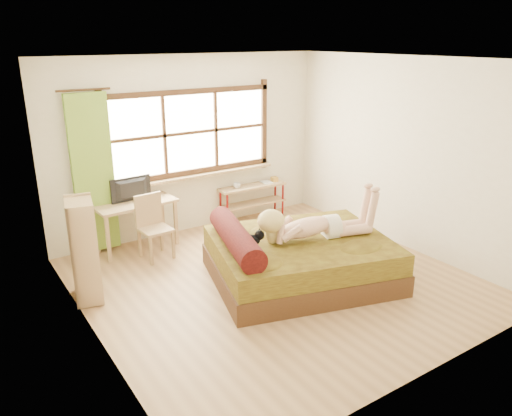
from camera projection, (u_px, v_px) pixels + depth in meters
floor at (275, 281)px, 6.32m from camera, size 4.50×4.50×0.00m
ceiling at (278, 59)px, 5.44m from camera, size 4.50×4.50×0.00m
wall_back at (191, 145)px, 7.65m from camera, size 4.50×0.00×4.50m
wall_front at (437, 240)px, 4.11m from camera, size 4.50×0.00×4.50m
wall_left at (83, 214)px, 4.70m from camera, size 0.00×4.50×4.50m
wall_right at (405, 155)px, 7.06m from camera, size 0.00×4.50×4.50m
window at (191, 135)px, 7.57m from camera, size 2.80×0.16×1.46m
curtain at (93, 174)px, 6.81m from camera, size 0.55×0.10×2.20m
bed at (297, 258)px, 6.28m from camera, size 2.56×2.26×0.82m
woman at (314, 214)px, 6.15m from camera, size 1.58×0.83×0.65m
kitten at (249, 239)px, 5.87m from camera, size 0.35×0.21×0.26m
desk at (135, 208)px, 7.10m from camera, size 1.17×0.61×0.71m
monitor at (133, 190)px, 7.05m from camera, size 0.60×0.12×0.35m
chair at (152, 223)px, 6.90m from camera, size 0.43×0.43×0.89m
pipe_shelf at (253, 194)px, 8.34m from camera, size 1.19×0.34×0.67m
cup at (237, 186)px, 8.11m from camera, size 0.12×0.12×0.09m
book at (262, 183)px, 8.39m from camera, size 0.17×0.23×0.02m
bookshelf at (84, 250)px, 5.73m from camera, size 0.40×0.58×1.21m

